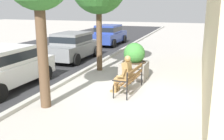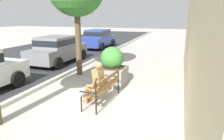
{
  "view_description": "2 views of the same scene",
  "coord_description": "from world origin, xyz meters",
  "px_view_note": "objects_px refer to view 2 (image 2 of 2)",
  "views": [
    {
      "loc": [
        -8.48,
        -2.1,
        3.03
      ],
      "look_at": [
        0.15,
        0.82,
        0.75
      ],
      "focal_mm": 41.38,
      "sensor_mm": 36.0,
      "label": 1
    },
    {
      "loc": [
        -5.58,
        -2.1,
        2.69
      ],
      "look_at": [
        1.89,
        0.42,
        0.6
      ],
      "focal_mm": 32.83,
      "sensor_mm": 36.0,
      "label": 2
    }
  ],
  "objects_px": {
    "parked_car_grey": "(58,49)",
    "parked_car_blue": "(98,38)",
    "bronze_statue_seated": "(95,84)",
    "concrete_planter": "(112,68)",
    "park_bench": "(104,86)"
  },
  "relations": [
    {
      "from": "parked_car_grey",
      "to": "parked_car_blue",
      "type": "distance_m",
      "value": 6.17
    },
    {
      "from": "bronze_statue_seated",
      "to": "concrete_planter",
      "type": "height_order",
      "value": "concrete_planter"
    },
    {
      "from": "park_bench",
      "to": "parked_car_blue",
      "type": "distance_m",
      "value": 11.53
    },
    {
      "from": "park_bench",
      "to": "bronze_statue_seated",
      "type": "relative_size",
      "value": 1.33
    },
    {
      "from": "parked_car_blue",
      "to": "park_bench",
      "type": "bearing_deg",
      "value": -156.78
    },
    {
      "from": "parked_car_grey",
      "to": "concrete_planter",
      "type": "bearing_deg",
      "value": -122.29
    },
    {
      "from": "parked_car_blue",
      "to": "parked_car_grey",
      "type": "bearing_deg",
      "value": 180.0
    },
    {
      "from": "bronze_statue_seated",
      "to": "parked_car_grey",
      "type": "distance_m",
      "value": 6.34
    },
    {
      "from": "concrete_planter",
      "to": "parked_car_blue",
      "type": "relative_size",
      "value": 0.37
    },
    {
      "from": "park_bench",
      "to": "parked_car_blue",
      "type": "xyz_separation_m",
      "value": [
        10.59,
        4.55,
        0.3
      ]
    },
    {
      "from": "bronze_statue_seated",
      "to": "concrete_planter",
      "type": "relative_size",
      "value": 0.89
    },
    {
      "from": "concrete_planter",
      "to": "parked_car_grey",
      "type": "relative_size",
      "value": 0.37
    },
    {
      "from": "park_bench",
      "to": "concrete_planter",
      "type": "distance_m",
      "value": 1.78
    },
    {
      "from": "bronze_statue_seated",
      "to": "concrete_planter",
      "type": "bearing_deg",
      "value": 2.98
    },
    {
      "from": "bronze_statue_seated",
      "to": "parked_car_grey",
      "type": "xyz_separation_m",
      "value": [
        4.63,
        4.34,
        0.17
      ]
    }
  ]
}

